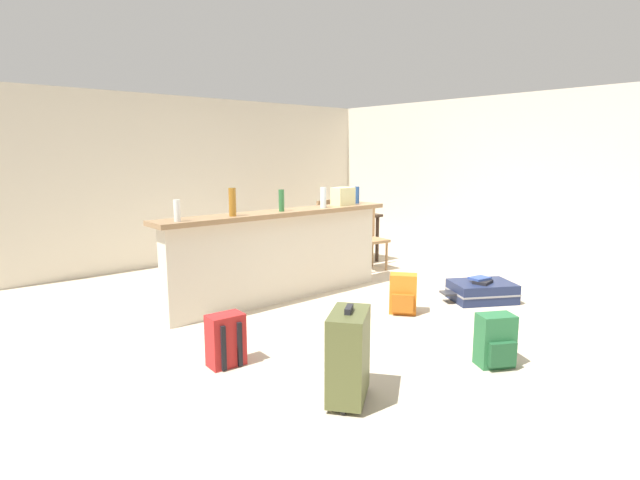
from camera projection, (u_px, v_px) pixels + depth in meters
ground_plane at (340, 300)px, 5.91m from camera, size 13.00×13.00×0.05m
wall_back at (208, 180)px, 7.97m from camera, size 6.60×0.10×2.50m
wall_right at (471, 180)px, 7.89m from camera, size 0.10×6.00×2.50m
partition_half_wall at (281, 258)px, 5.76m from camera, size 2.80×0.20×0.98m
bar_countertop at (280, 213)px, 5.67m from camera, size 2.96×0.40×0.05m
bottle_white at (177, 211)px, 4.78m from camera, size 0.06×0.06×0.21m
bottle_amber at (232, 202)px, 5.18m from camera, size 0.07×0.07×0.29m
bottle_green at (281, 200)px, 5.61m from camera, size 0.06×0.06×0.24m
bottle_clear at (323, 198)px, 5.98m from camera, size 0.07×0.07×0.24m
bottle_blue at (357, 195)px, 6.49m from camera, size 0.06×0.06×0.22m
grocery_bag at (343, 196)px, 6.27m from camera, size 0.26×0.18×0.22m
dining_table at (339, 221)px, 7.74m from camera, size 1.10×0.80×0.74m
dining_chair_near_partition at (368, 234)px, 7.33m from camera, size 0.45×0.45×0.93m
dining_chair_far_side at (320, 225)px, 8.18m from camera, size 0.47×0.47×0.93m
suitcase_flat_navy at (482, 291)px, 5.79m from camera, size 0.88×0.78×0.22m
backpack_orange at (403, 295)px, 5.33m from camera, size 0.34×0.34×0.42m
suitcase_upright_olive at (348, 355)px, 3.42m from camera, size 0.50×0.46×0.67m
backpack_red at (225, 341)px, 4.03m from camera, size 0.29×0.26×0.42m
backpack_green at (496, 341)px, 4.01m from camera, size 0.33×0.32×0.42m
book_stack at (481, 280)px, 5.74m from camera, size 0.26×0.25×0.06m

